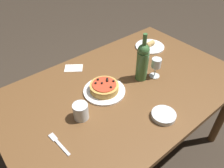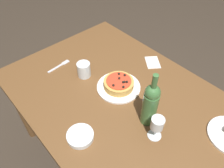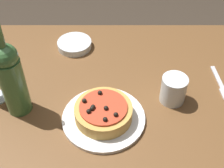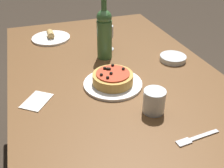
{
  "view_description": "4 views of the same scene",
  "coord_description": "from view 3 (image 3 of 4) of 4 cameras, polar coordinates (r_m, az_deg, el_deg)",
  "views": [
    {
      "loc": [
        0.71,
        0.75,
        1.61
      ],
      "look_at": [
        0.08,
        -0.01,
        0.77
      ],
      "focal_mm": 35.0,
      "sensor_mm": 36.0,
      "label": 1
    },
    {
      "loc": [
        -0.51,
        0.58,
        1.65
      ],
      "look_at": [
        0.15,
        -0.02,
        0.74
      ],
      "focal_mm": 35.0,
      "sensor_mm": 36.0,
      "label": 2
    },
    {
      "loc": [
        0.15,
        -0.65,
        1.47
      ],
      "look_at": [
        0.15,
        0.02,
        0.81
      ],
      "focal_mm": 50.0,
      "sensor_mm": 36.0,
      "label": 3
    },
    {
      "loc": [
        1.03,
        -0.35,
        1.33
      ],
      "look_at": [
        0.17,
        -0.06,
        0.75
      ],
      "focal_mm": 42.0,
      "sensor_mm": 36.0,
      "label": 4
    }
  ],
  "objects": [
    {
      "name": "dining_table",
      "position": [
        1.06,
        -8.06,
        -7.35
      ],
      "size": [
        1.51,
        0.95,
        0.71
      ],
      "color": "brown",
      "rests_on": "ground_plane"
    },
    {
      "name": "dinner_plate",
      "position": [
        0.96,
        -1.65,
        -6.26
      ],
      "size": [
        0.26,
        0.26,
        0.01
      ],
      "color": "white",
      "rests_on": "dining_table"
    },
    {
      "name": "pizza",
      "position": [
        0.94,
        -1.7,
        -5.11
      ],
      "size": [
        0.18,
        0.18,
        0.06
      ],
      "color": "gold",
      "rests_on": "dinner_plate"
    },
    {
      "name": "wine_bottle",
      "position": [
        0.95,
        -18.08,
        1.11
      ],
      "size": [
        0.08,
        0.08,
        0.32
      ],
      "color": "#3D6B38",
      "rests_on": "dining_table"
    },
    {
      "name": "water_cup",
      "position": [
        1.01,
        11.07,
        -0.95
      ],
      "size": [
        0.08,
        0.08,
        0.09
      ],
      "color": "silver",
      "rests_on": "dining_table"
    },
    {
      "name": "side_bowl",
      "position": [
        1.23,
        -6.96,
        7.2
      ],
      "size": [
        0.13,
        0.13,
        0.03
      ],
      "color": "silver",
      "rests_on": "dining_table"
    },
    {
      "name": "fork",
      "position": [
        1.13,
        19.15,
        -0.05
      ],
      "size": [
        0.03,
        0.16,
        0.0
      ],
      "rotation": [
        0.0,
        0.0,
        -1.49
      ],
      "color": "silver",
      "rests_on": "dining_table"
    }
  ]
}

